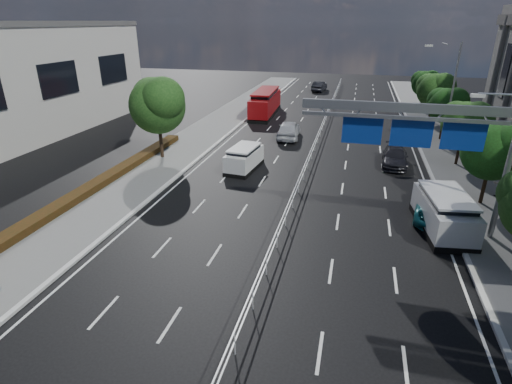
% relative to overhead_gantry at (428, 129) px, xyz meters
% --- Properties ---
extents(ground, '(160.00, 160.00, 0.00)m').
position_rel_overhead_gantry_xyz_m(ground, '(-6.74, -10.05, -5.61)').
color(ground, black).
rests_on(ground, ground).
extents(kerb_near, '(0.25, 140.00, 0.15)m').
position_rel_overhead_gantry_xyz_m(kerb_near, '(-15.74, -10.05, -5.54)').
color(kerb_near, silver).
rests_on(kerb_near, ground).
extents(median_fence, '(0.05, 85.00, 1.02)m').
position_rel_overhead_gantry_xyz_m(median_fence, '(-6.74, 12.45, -5.08)').
color(median_fence, silver).
rests_on(median_fence, ground).
extents(hedge_near, '(1.00, 36.00, 0.44)m').
position_rel_overhead_gantry_xyz_m(hedge_near, '(-20.04, -5.05, -5.25)').
color(hedge_near, black).
rests_on(hedge_near, sidewalk_near).
extents(overhead_gantry, '(10.24, 0.38, 7.45)m').
position_rel_overhead_gantry_xyz_m(overhead_gantry, '(0.00, 0.00, 0.00)').
color(overhead_gantry, gray).
rests_on(overhead_gantry, ground).
extents(streetlight_far, '(2.78, 2.40, 9.00)m').
position_rel_overhead_gantry_xyz_m(streetlight_far, '(3.76, 15.95, -0.40)').
color(streetlight_far, gray).
rests_on(streetlight_far, ground).
extents(near_tree_back, '(4.84, 4.51, 6.69)m').
position_rel_overhead_gantry_xyz_m(near_tree_back, '(-18.68, 7.92, -1.00)').
color(near_tree_back, black).
rests_on(near_tree_back, ground).
extents(far_tree_d, '(3.85, 3.59, 5.34)m').
position_rel_overhead_gantry_xyz_m(far_tree_d, '(4.51, 4.42, -1.92)').
color(far_tree_d, black).
rests_on(far_tree_d, ground).
extents(far_tree_e, '(3.63, 3.38, 5.13)m').
position_rel_overhead_gantry_xyz_m(far_tree_e, '(4.51, 11.93, -2.05)').
color(far_tree_e, black).
rests_on(far_tree_e, ground).
extents(far_tree_f, '(3.52, 3.28, 5.02)m').
position_rel_overhead_gantry_xyz_m(far_tree_f, '(4.50, 19.43, -2.12)').
color(far_tree_f, black).
rests_on(far_tree_f, ground).
extents(far_tree_g, '(3.96, 3.69, 5.45)m').
position_rel_overhead_gantry_xyz_m(far_tree_g, '(4.51, 26.92, -1.85)').
color(far_tree_g, black).
rests_on(far_tree_g, ground).
extents(far_tree_h, '(3.41, 3.18, 4.91)m').
position_rel_overhead_gantry_xyz_m(far_tree_h, '(4.50, 34.43, -2.18)').
color(far_tree_h, black).
rests_on(far_tree_h, ground).
extents(white_minivan, '(2.21, 4.31, 1.80)m').
position_rel_overhead_gantry_xyz_m(white_minivan, '(-11.44, 7.05, -4.72)').
color(white_minivan, black).
rests_on(white_minivan, ground).
extents(red_bus, '(2.78, 9.91, 2.93)m').
position_rel_overhead_gantry_xyz_m(red_bus, '(-14.24, 26.38, -4.08)').
color(red_bus, black).
rests_on(red_bus, ground).
extents(near_car_silver, '(2.33, 5.10, 1.70)m').
position_rel_overhead_gantry_xyz_m(near_car_silver, '(-9.67, 16.68, -4.76)').
color(near_car_silver, silver).
rests_on(near_car_silver, ground).
extents(near_car_dark, '(2.17, 4.82, 1.54)m').
position_rel_overhead_gantry_xyz_m(near_car_dark, '(-9.70, 45.80, -4.84)').
color(near_car_dark, black).
rests_on(near_car_dark, ground).
extents(silver_minivan, '(2.83, 5.39, 2.14)m').
position_rel_overhead_gantry_xyz_m(silver_minivan, '(1.56, 0.35, -4.55)').
color(silver_minivan, black).
rests_on(silver_minivan, ground).
extents(parked_car_teal, '(3.15, 5.72, 1.52)m').
position_rel_overhead_gantry_xyz_m(parked_car_teal, '(1.56, 1.95, -4.85)').
color(parked_car_teal, '#1A7277').
rests_on(parked_car_teal, ground).
extents(parked_car_dark, '(2.13, 4.69, 1.33)m').
position_rel_overhead_gantry_xyz_m(parked_car_dark, '(-0.24, 10.90, -4.94)').
color(parked_car_dark, black).
rests_on(parked_car_dark, ground).
extents(pedestrian_b, '(0.88, 0.72, 1.66)m').
position_rel_overhead_gantry_xyz_m(pedestrian_b, '(5.78, 5.78, -4.64)').
color(pedestrian_b, gray).
rests_on(pedestrian_b, sidewalk_far).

